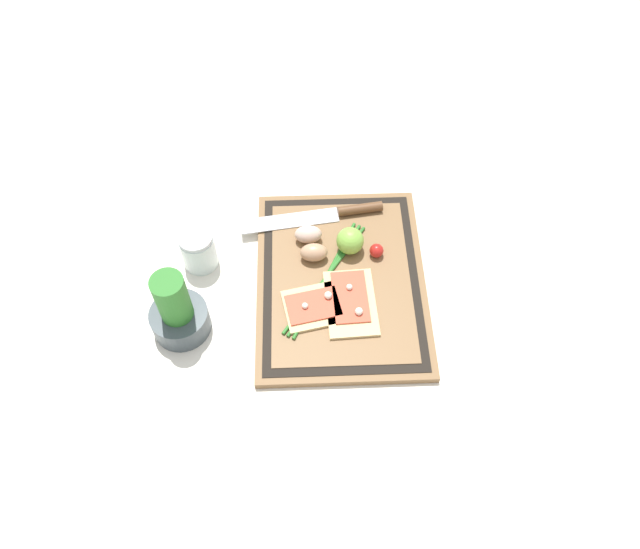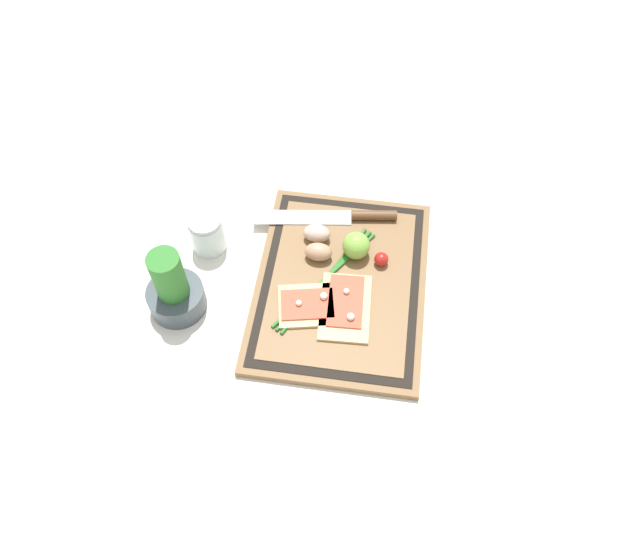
# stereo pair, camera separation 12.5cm
# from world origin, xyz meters

# --- Properties ---
(ground_plane) EXTENTS (6.00, 6.00, 0.00)m
(ground_plane) POSITION_xyz_m (0.00, 0.00, 0.00)
(ground_plane) COLOR silver
(cutting_board) EXTENTS (0.46, 0.35, 0.02)m
(cutting_board) POSITION_xyz_m (0.00, 0.00, 0.01)
(cutting_board) COLOR brown
(cutting_board) RESTS_ON ground_plane
(pizza_slice_near) EXTENTS (0.16, 0.11, 0.02)m
(pizza_slice_near) POSITION_xyz_m (-0.06, -0.02, 0.03)
(pizza_slice_near) COLOR #DBBC7F
(pizza_slice_near) RESTS_ON cutting_board
(pizza_slice_far) EXTENTS (0.13, 0.15, 0.02)m
(pizza_slice_far) POSITION_xyz_m (-0.07, 0.05, 0.03)
(pizza_slice_far) COLOR #DBBC7F
(pizza_slice_far) RESTS_ON cutting_board
(knife) EXTENTS (0.07, 0.32, 0.02)m
(knife) POSITION_xyz_m (0.17, 0.00, 0.03)
(knife) COLOR silver
(knife) RESTS_ON cutting_board
(egg_brown) EXTENTS (0.04, 0.06, 0.04)m
(egg_brown) POSITION_xyz_m (0.05, 0.05, 0.04)
(egg_brown) COLOR tan
(egg_brown) RESTS_ON cutting_board
(egg_pink) EXTENTS (0.04, 0.06, 0.04)m
(egg_pink) POSITION_xyz_m (0.10, 0.07, 0.04)
(egg_pink) COLOR beige
(egg_pink) RESTS_ON cutting_board
(lime) EXTENTS (0.06, 0.06, 0.06)m
(lime) POSITION_xyz_m (0.07, -0.02, 0.05)
(lime) COLOR #7FB742
(lime) RESTS_ON cutting_board
(cherry_tomato_red) EXTENTS (0.03, 0.03, 0.03)m
(cherry_tomato_red) POSITION_xyz_m (0.06, -0.08, 0.04)
(cherry_tomato_red) COLOR red
(cherry_tomato_red) RESTS_ON cutting_board
(scallion_bunch) EXTENTS (0.28, 0.18, 0.01)m
(scallion_bunch) POSITION_xyz_m (0.00, 0.03, 0.02)
(scallion_bunch) COLOR #2D7528
(scallion_bunch) RESTS_ON cutting_board
(herb_pot) EXTENTS (0.12, 0.12, 0.17)m
(herb_pot) POSITION_xyz_m (-0.09, 0.32, 0.06)
(herb_pot) COLOR #3D474C
(herb_pot) RESTS_ON ground_plane
(sauce_jar) EXTENTS (0.07, 0.07, 0.09)m
(sauce_jar) POSITION_xyz_m (0.07, 0.30, 0.04)
(sauce_jar) COLOR silver
(sauce_jar) RESTS_ON ground_plane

